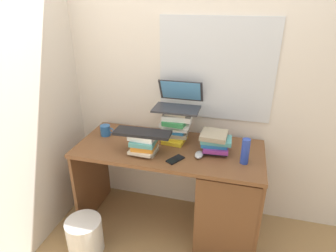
% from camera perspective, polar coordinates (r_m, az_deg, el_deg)
% --- Properties ---
extents(ground_plane, '(6.00, 6.00, 0.00)m').
position_cam_1_polar(ground_plane, '(2.70, 0.19, -18.69)').
color(ground_plane, '#9E7A4C').
extents(wall_back, '(6.00, 0.06, 2.60)m').
position_cam_1_polar(wall_back, '(2.38, 2.54, 11.20)').
color(wall_back, silver).
rests_on(wall_back, ground).
extents(wall_left, '(0.05, 6.00, 2.60)m').
position_cam_1_polar(wall_left, '(2.47, -22.54, 9.84)').
color(wall_left, beige).
rests_on(wall_left, ground).
extents(desk, '(1.45, 0.63, 0.77)m').
position_cam_1_polar(desk, '(2.36, 9.01, -13.02)').
color(desk, brown).
rests_on(desk, ground).
extents(book_stack_tall, '(0.25, 0.21, 0.27)m').
position_cam_1_polar(book_stack_tall, '(2.28, 1.56, -0.01)').
color(book_stack_tall, yellow).
rests_on(book_stack_tall, desk).
extents(book_stack_keyboard_riser, '(0.21, 0.20, 0.15)m').
position_cam_1_polar(book_stack_keyboard_riser, '(2.15, -4.89, -3.50)').
color(book_stack_keyboard_riser, gray).
rests_on(book_stack_keyboard_riser, desk).
extents(book_stack_side, '(0.23, 0.20, 0.16)m').
position_cam_1_polar(book_stack_side, '(2.17, 9.34, -3.20)').
color(book_stack_side, black).
rests_on(book_stack_side, desk).
extents(laptop, '(0.36, 0.31, 0.20)m').
position_cam_1_polar(laptop, '(2.28, 2.06, 4.96)').
color(laptop, '#2D2D33').
rests_on(laptop, book_stack_tall).
extents(keyboard, '(0.42, 0.15, 0.02)m').
position_cam_1_polar(keyboard, '(2.11, -5.10, -1.35)').
color(keyboard, black).
rests_on(keyboard, book_stack_keyboard_riser).
extents(computer_mouse, '(0.06, 0.10, 0.04)m').
position_cam_1_polar(computer_mouse, '(2.12, 6.17, -5.70)').
color(computer_mouse, '#A5A8AD').
rests_on(computer_mouse, desk).
extents(mug, '(0.12, 0.08, 0.09)m').
position_cam_1_polar(mug, '(2.47, -12.31, -0.85)').
color(mug, '#265999').
rests_on(mug, desk).
extents(water_bottle, '(0.06, 0.06, 0.19)m').
position_cam_1_polar(water_bottle, '(2.07, 15.11, -4.87)').
color(water_bottle, '#263FA5').
rests_on(water_bottle, desk).
extents(cell_phone, '(0.13, 0.15, 0.01)m').
position_cam_1_polar(cell_phone, '(2.08, 1.47, -6.66)').
color(cell_phone, black).
rests_on(cell_phone, desk).
extents(wastebasket, '(0.28, 0.28, 0.28)m').
position_cam_1_polar(wastebasket, '(2.48, -16.19, -20.16)').
color(wastebasket, silver).
rests_on(wastebasket, ground).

